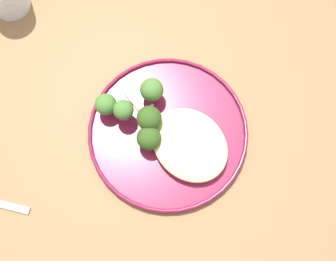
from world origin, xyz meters
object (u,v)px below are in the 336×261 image
Objects in this scene: broccoli_floret_beside_noodles at (149,138)px; broccoli_floret_tall_stalk at (152,90)px; seared_scallop_rear_pale at (172,145)px; broccoli_floret_center_pile at (149,118)px; broccoli_floret_small_sprig at (106,105)px; seared_scallop_left_edge at (159,132)px; dinner_plate at (168,132)px; seared_scallop_front_small at (211,151)px; seared_scallop_on_noodles at (188,144)px; broccoli_floret_near_rim at (123,110)px.

broccoli_floret_tall_stalk is at bearing -44.18° from broccoli_floret_beside_noodles.
broccoli_floret_center_pile is (0.06, 0.00, 0.03)m from seared_scallop_rear_pale.
seared_scallop_left_edge is at bearing -156.48° from broccoli_floret_small_sprig.
broccoli_floret_beside_noodles is (0.01, 0.04, 0.03)m from dinner_plate.
seared_scallop_front_small is at bearing -157.93° from dinner_plate.
dinner_plate is at bearing 13.02° from seared_scallop_on_noodles.
broccoli_floret_beside_noodles is at bearing 135.82° from broccoli_floret_tall_stalk.
dinner_plate is at bearing 161.63° from broccoli_floret_tall_stalk.
broccoli_floret_near_rim is at bearing 22.03° from seared_scallop_left_edge.
broccoli_floret_beside_noodles is at bearing 44.44° from seared_scallop_on_noodles.
broccoli_floret_tall_stalk is 0.06m from broccoli_floret_near_rim.
broccoli_floret_center_pile is (0.03, 0.02, 0.04)m from dinner_plate.
broccoli_floret_small_sprig is at bearing 27.95° from dinner_plate.
seared_scallop_on_noodles is 0.07m from broccoli_floret_beside_noodles.
broccoli_floret_near_rim reaches higher than seared_scallop_front_small.
broccoli_floret_small_sprig is 0.10m from broccoli_floret_beside_noodles.
broccoli_floret_center_pile is at bearing 2.72° from seared_scallop_rear_pale.
broccoli_floret_small_sprig is (0.14, 0.06, 0.02)m from seared_scallop_on_noodles.
broccoli_floret_tall_stalk is at bearing -45.64° from broccoli_floret_center_pile.
broccoli_floret_beside_noodles is at bearing -170.03° from broccoli_floret_small_sprig.
broccoli_floret_tall_stalk reaches higher than broccoli_floret_small_sprig.
broccoli_floret_center_pile is (0.11, 0.05, 0.03)m from seared_scallop_front_small.
dinner_plate is 0.05m from broccoli_floret_center_pile.
seared_scallop_rear_pale is 1.26× the size of seared_scallop_left_edge.
seared_scallop_left_edge is (0.03, 0.00, -0.00)m from seared_scallop_rear_pale.
broccoli_floret_small_sprig is at bearing 9.97° from broccoli_floret_beside_noodles.
broccoli_floret_center_pile reaches higher than broccoli_floret_small_sprig.
broccoli_floret_beside_noodles is (-0.10, -0.02, -0.00)m from broccoli_floret_small_sprig.
seared_scallop_on_noodles is 0.49× the size of broccoli_floret_near_rim.
seared_scallop_left_edge is 0.08m from broccoli_floret_tall_stalk.
broccoli_floret_tall_stalk is 1.08× the size of broccoli_floret_beside_noodles.
dinner_plate is at bearing 22.07° from seared_scallop_front_small.
seared_scallop_front_small is at bearing -154.50° from broccoli_floret_small_sprig.
seared_scallop_left_edge is at bearing 0.58° from seared_scallop_rear_pale.
seared_scallop_on_noodles reaches higher than dinner_plate.
broccoli_floret_center_pile reaches higher than seared_scallop_rear_pale.
broccoli_floret_near_rim is (0.00, 0.06, 0.00)m from broccoli_floret_tall_stalk.
dinner_plate is 0.08m from broccoli_floret_tall_stalk.
broccoli_floret_small_sprig is (0.10, 0.05, 0.03)m from dinner_plate.
broccoli_floret_center_pile is at bearing -150.26° from broccoli_floret_near_rim.
broccoli_floret_near_rim is 1.12× the size of broccoli_floret_beside_noodles.
broccoli_floret_near_rim reaches higher than seared_scallop_rear_pale.
broccoli_floret_beside_noodles is 0.03m from broccoli_floret_center_pile.
seared_scallop_left_edge is 0.41× the size of broccoli_floret_center_pile.
seared_scallop_rear_pale is at bearing 40.52° from seared_scallop_front_small.
dinner_plate is 0.05m from broccoli_floret_beside_noodles.
seared_scallop_left_edge is at bearing -85.55° from broccoli_floret_beside_noodles.
seared_scallop_on_noodles is 0.04m from seared_scallop_front_small.
seared_scallop_left_edge is (0.01, 0.01, 0.01)m from dinner_plate.
broccoli_floret_near_rim is (0.06, 0.03, 0.03)m from seared_scallop_left_edge.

